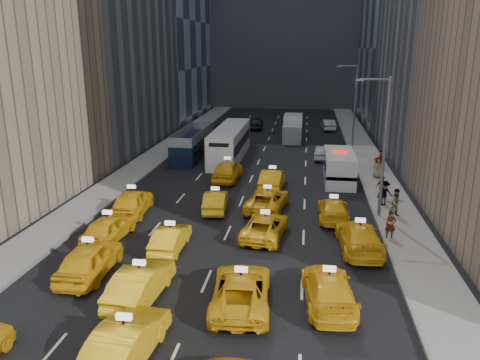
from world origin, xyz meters
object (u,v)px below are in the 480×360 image
at_px(nypd_van, 339,168).
at_px(city_bus, 230,143).
at_px(taxi_1, 126,342).
at_px(double_decker, 193,144).
at_px(pedestrian_0, 391,225).
at_px(box_truck, 293,128).

xyz_separation_m(nypd_van, city_bus, (-10.18, 6.98, 0.35)).
relative_size(taxi_1, double_decker, 0.47).
bearing_deg(taxi_1, city_bus, -82.66).
distance_m(taxi_1, pedestrian_0, 16.50).
bearing_deg(double_decker, city_bus, 8.29).
distance_m(nypd_van, box_truck, 17.73).
height_order(taxi_1, box_truck, box_truck).
xyz_separation_m(double_decker, box_truck, (9.53, 10.38, -0.00)).
bearing_deg(pedestrian_0, nypd_van, 102.45).
xyz_separation_m(taxi_1, city_bus, (-1.41, 31.26, 0.76)).
height_order(box_truck, pedestrian_0, box_truck).
distance_m(nypd_van, double_decker, 15.47).
bearing_deg(box_truck, city_bus, -119.40).
distance_m(taxi_1, city_bus, 31.31).
bearing_deg(taxi_1, box_truck, -91.31).
relative_size(taxi_1, pedestrian_0, 2.95).
bearing_deg(double_decker, taxi_1, -75.12).
xyz_separation_m(city_bus, box_truck, (5.82, 10.20, -0.14)).
bearing_deg(city_bus, taxi_1, -87.83).
relative_size(city_bus, box_truck, 1.92).
bearing_deg(city_bus, box_truck, 59.90).
xyz_separation_m(box_truck, pedestrian_0, (6.53, -29.12, -0.45)).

